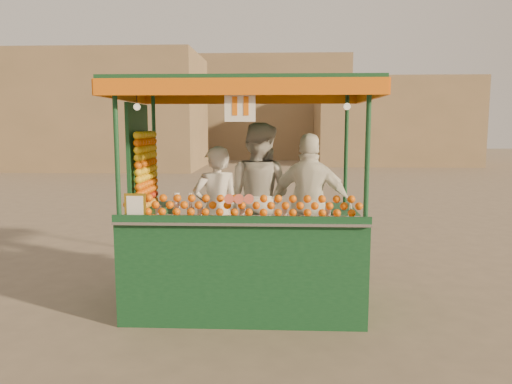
{
  "coord_description": "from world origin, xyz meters",
  "views": [
    {
      "loc": [
        0.15,
        -5.99,
        2.22
      ],
      "look_at": [
        -0.12,
        0.03,
        1.41
      ],
      "focal_mm": 34.14,
      "sensor_mm": 36.0,
      "label": 1
    }
  ],
  "objects_px": {
    "vendor_middle": "(258,196)",
    "vendor_right": "(310,205)",
    "juice_cart": "(239,236)",
    "vendor_left": "(216,211)"
  },
  "relations": [
    {
      "from": "juice_cart",
      "to": "vendor_middle",
      "type": "distance_m",
      "value": 0.77
    },
    {
      "from": "vendor_right",
      "to": "vendor_left",
      "type": "bearing_deg",
      "value": 9.5
    },
    {
      "from": "vendor_left",
      "to": "vendor_middle",
      "type": "xyz_separation_m",
      "value": [
        0.53,
        0.3,
        0.15
      ]
    },
    {
      "from": "juice_cart",
      "to": "vendor_right",
      "type": "relative_size",
      "value": 1.66
    },
    {
      "from": "vendor_middle",
      "to": "vendor_right",
      "type": "height_order",
      "value": "vendor_middle"
    },
    {
      "from": "vendor_middle",
      "to": "vendor_left",
      "type": "bearing_deg",
      "value": 55.44
    },
    {
      "from": "juice_cart",
      "to": "vendor_right",
      "type": "bearing_deg",
      "value": 20.88
    },
    {
      "from": "juice_cart",
      "to": "vendor_right",
      "type": "distance_m",
      "value": 1.0
    },
    {
      "from": "juice_cart",
      "to": "vendor_middle",
      "type": "bearing_deg",
      "value": 70.92
    },
    {
      "from": "juice_cart",
      "to": "vendor_left",
      "type": "height_order",
      "value": "juice_cart"
    }
  ]
}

